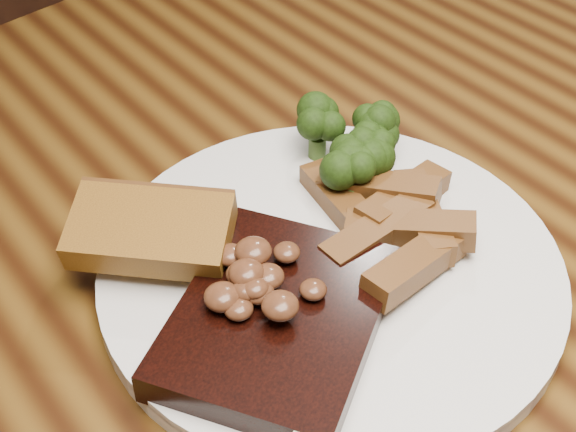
{
  "coord_description": "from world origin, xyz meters",
  "views": [
    {
      "loc": [
        -0.23,
        -0.31,
        1.14
      ],
      "look_at": [
        0.01,
        0.01,
        0.78
      ],
      "focal_mm": 50.0,
      "sensor_mm": 36.0,
      "label": 1
    }
  ],
  "objects_px": {
    "dining_table": "(281,351)",
    "chair_far": "(61,118)",
    "plate": "(331,272)",
    "garlic_bread": "(154,253)",
    "potato_wedges": "(405,219)",
    "steak": "(278,320)"
  },
  "relations": [
    {
      "from": "dining_table",
      "to": "chair_far",
      "type": "bearing_deg",
      "value": 82.96
    },
    {
      "from": "plate",
      "to": "dining_table",
      "type": "bearing_deg",
      "value": 122.15
    },
    {
      "from": "garlic_bread",
      "to": "potato_wedges",
      "type": "distance_m",
      "value": 0.17
    },
    {
      "from": "dining_table",
      "to": "steak",
      "type": "relative_size",
      "value": 10.77
    },
    {
      "from": "plate",
      "to": "garlic_bread",
      "type": "bearing_deg",
      "value": 142.3
    },
    {
      "from": "steak",
      "to": "garlic_bread",
      "type": "relative_size",
      "value": 1.47
    },
    {
      "from": "garlic_bread",
      "to": "steak",
      "type": "bearing_deg",
      "value": -27.27
    },
    {
      "from": "plate",
      "to": "steak",
      "type": "bearing_deg",
      "value": -158.97
    },
    {
      "from": "dining_table",
      "to": "garlic_bread",
      "type": "relative_size",
      "value": 15.84
    },
    {
      "from": "dining_table",
      "to": "chair_far",
      "type": "distance_m",
      "value": 0.61
    },
    {
      "from": "potato_wedges",
      "to": "garlic_bread",
      "type": "bearing_deg",
      "value": 153.25
    },
    {
      "from": "garlic_bread",
      "to": "potato_wedges",
      "type": "relative_size",
      "value": 0.93
    },
    {
      "from": "plate",
      "to": "steak",
      "type": "xyz_separation_m",
      "value": [
        -0.06,
        -0.02,
        0.02
      ]
    },
    {
      "from": "chair_far",
      "to": "garlic_bread",
      "type": "bearing_deg",
      "value": 67.79
    },
    {
      "from": "steak",
      "to": "plate",
      "type": "bearing_deg",
      "value": -11.03
    },
    {
      "from": "dining_table",
      "to": "steak",
      "type": "distance_m",
      "value": 0.13
    },
    {
      "from": "plate",
      "to": "potato_wedges",
      "type": "relative_size",
      "value": 2.8
    },
    {
      "from": "chair_far",
      "to": "plate",
      "type": "height_order",
      "value": "chair_far"
    },
    {
      "from": "dining_table",
      "to": "chair_far",
      "type": "relative_size",
      "value": 1.71
    },
    {
      "from": "chair_far",
      "to": "garlic_bread",
      "type": "height_order",
      "value": "chair_far"
    },
    {
      "from": "dining_table",
      "to": "steak",
      "type": "height_order",
      "value": "steak"
    },
    {
      "from": "dining_table",
      "to": "potato_wedges",
      "type": "relative_size",
      "value": 14.72
    }
  ]
}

